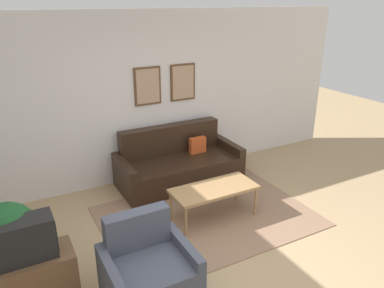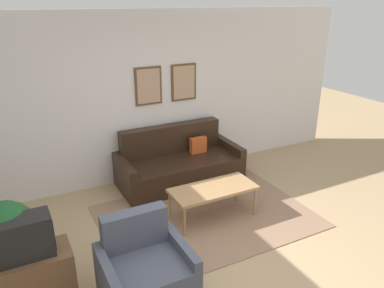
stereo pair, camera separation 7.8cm
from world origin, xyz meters
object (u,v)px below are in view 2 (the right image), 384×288
Objects in this scene: couch at (179,164)px; coffee_table at (213,190)px; armchair at (145,272)px; potted_plant_tall at (5,237)px; tv at (24,238)px.

coffee_table is at bearing -93.05° from couch.
armchair is (-1.34, -0.94, -0.14)m from coffee_table.
armchair is at bearing -144.81° from coffee_table.
potted_plant_tall is (-2.59, -1.50, 0.37)m from couch.
tv is 0.27m from potted_plant_tall.
potted_plant_tall reaches higher than armchair.
armchair is at bearing -122.89° from couch.
coffee_table is 2.55m from potted_plant_tall.
armchair is at bearing -24.37° from tv.
potted_plant_tall is (-1.18, 0.67, 0.38)m from armchair.
couch is at bearing 30.12° from potted_plant_tall.
potted_plant_tall is (-0.16, 0.21, -0.07)m from tv.
tv reaches higher than couch.
coffee_table is 1.14× the size of potted_plant_tall.
potted_plant_tall is at bearing -149.88° from couch.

